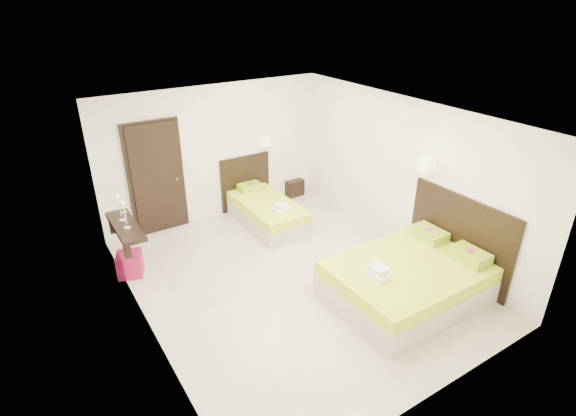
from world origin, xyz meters
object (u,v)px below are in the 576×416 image
bed_double (411,277)px  ottoman (130,264)px  bed_single (265,209)px  nightstand (292,187)px

bed_double → ottoman: (-3.36, 2.80, -0.14)m
bed_single → ottoman: 2.76m
bed_single → bed_double: (0.63, -3.21, 0.05)m
bed_single → ottoman: size_ratio=4.81×
ottoman → bed_single: bearing=8.5°
bed_single → bed_double: bearing=-78.9°
bed_double → nightstand: size_ratio=5.43×
nightstand → bed_double: bearing=-101.7°
bed_double → nightstand: 4.07m
bed_single → ottoman: bed_single is taller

